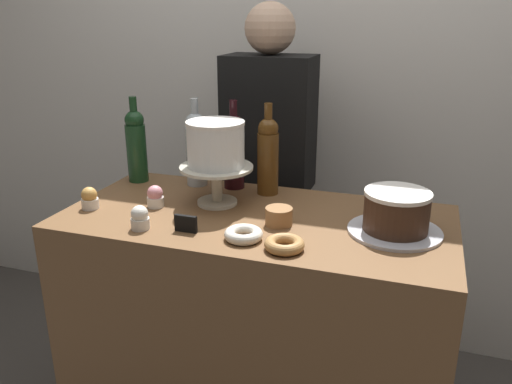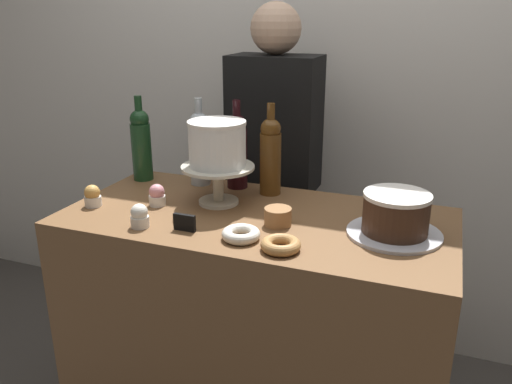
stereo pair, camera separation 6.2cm
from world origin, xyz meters
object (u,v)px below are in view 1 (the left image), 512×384
at_px(donut_sugar, 244,234).
at_px(white_layer_cake, 216,144).
at_px(price_sign_chalkboard, 186,224).
at_px(cupcake_strawberry, 155,197).
at_px(barista_figure, 269,189).
at_px(wine_bottle_green, 136,144).
at_px(wine_bottle_clear, 196,147).
at_px(wine_bottle_amber, 268,155).
at_px(wine_bottle_dark_red, 234,150).
at_px(cupcake_caramel, 90,199).
at_px(donut_maple, 284,244).
at_px(cupcake_vanilla, 140,218).
at_px(chocolate_round_cake, 396,211).
at_px(cookie_stack, 279,216).
at_px(cake_stand_pedestal, 217,178).

bearing_deg(donut_sugar, white_layer_cake, 126.66).
xyz_separation_m(donut_sugar, price_sign_chalkboard, (-0.18, -0.00, 0.01)).
height_order(cupcake_strawberry, barista_figure, barista_figure).
height_order(white_layer_cake, price_sign_chalkboard, white_layer_cake).
bearing_deg(donut_sugar, price_sign_chalkboard, -179.41).
relative_size(wine_bottle_green, price_sign_chalkboard, 4.65).
xyz_separation_m(wine_bottle_clear, wine_bottle_amber, (0.28, -0.01, 0.00)).
distance_m(wine_bottle_dark_red, cupcake_caramel, 0.53).
bearing_deg(donut_maple, wine_bottle_clear, 136.31).
xyz_separation_m(cupcake_strawberry, donut_sugar, (0.37, -0.16, -0.02)).
distance_m(cupcake_caramel, donut_maple, 0.71).
bearing_deg(wine_bottle_clear, barista_figure, 58.89).
xyz_separation_m(cupcake_vanilla, barista_figure, (0.17, 0.75, -0.14)).
height_order(chocolate_round_cake, wine_bottle_clear, wine_bottle_clear).
bearing_deg(chocolate_round_cake, cupcake_vanilla, -164.07).
bearing_deg(cookie_stack, price_sign_chalkboard, -150.59).
height_order(chocolate_round_cake, wine_bottle_green, wine_bottle_green).
bearing_deg(price_sign_chalkboard, wine_bottle_green, 135.03).
height_order(cake_stand_pedestal, price_sign_chalkboard, cake_stand_pedestal).
relative_size(chocolate_round_cake, cupcake_strawberry, 2.60).
height_order(wine_bottle_green, price_sign_chalkboard, wine_bottle_green).
relative_size(wine_bottle_dark_red, donut_maple, 2.91).
relative_size(chocolate_round_cake, wine_bottle_amber, 0.59).
bearing_deg(wine_bottle_clear, wine_bottle_dark_red, 4.92).
xyz_separation_m(cake_stand_pedestal, cookie_stack, (0.25, -0.11, -0.06)).
height_order(wine_bottle_green, cupcake_strawberry, wine_bottle_green).
bearing_deg(wine_bottle_amber, cupcake_vanilla, -122.07).
distance_m(chocolate_round_cake, wine_bottle_amber, 0.52).
bearing_deg(wine_bottle_dark_red, cupcake_strawberry, -123.35).
relative_size(cake_stand_pedestal, donut_maple, 2.21).
distance_m(cupcake_vanilla, donut_sugar, 0.32).
bearing_deg(donut_maple, barista_figure, 110.09).
relative_size(cupcake_vanilla, cupcake_strawberry, 1.00).
bearing_deg(cupcake_vanilla, price_sign_chalkboard, 9.23).
bearing_deg(cupcake_vanilla, white_layer_cake, 63.16).
bearing_deg(wine_bottle_green, donut_sugar, -34.15).
distance_m(wine_bottle_green, donut_sugar, 0.70).
bearing_deg(chocolate_round_cake, cupcake_caramel, -173.51).
bearing_deg(barista_figure, cupcake_caramel, -122.69).
relative_size(chocolate_round_cake, cupcake_caramel, 2.60).
xyz_separation_m(wine_bottle_amber, donut_sugar, (0.05, -0.40, -0.13)).
xyz_separation_m(wine_bottle_green, wine_bottle_dark_red, (0.38, 0.04, 0.00)).
relative_size(wine_bottle_dark_red, price_sign_chalkboard, 4.65).
height_order(wine_bottle_dark_red, donut_maple, wine_bottle_dark_red).
height_order(white_layer_cake, wine_bottle_dark_red, wine_bottle_dark_red).
xyz_separation_m(white_layer_cake, wine_bottle_clear, (-0.15, 0.17, -0.07)).
relative_size(chocolate_round_cake, wine_bottle_dark_red, 0.59).
distance_m(cake_stand_pedestal, wine_bottle_amber, 0.21).
height_order(cake_stand_pedestal, cookie_stack, cake_stand_pedestal).
distance_m(cake_stand_pedestal, wine_bottle_green, 0.41).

